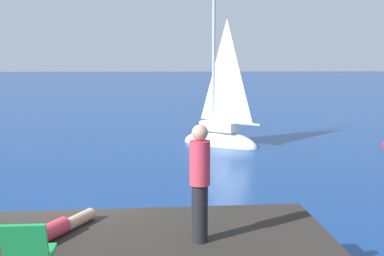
{
  "coord_description": "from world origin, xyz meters",
  "views": [
    {
      "loc": [
        2.22,
        -9.16,
        3.68
      ],
      "look_at": [
        2.77,
        8.23,
        1.02
      ],
      "focal_mm": 47.86,
      "sensor_mm": 36.0,
      "label": 1
    }
  ],
  "objects_px": {
    "person_standing": "(200,180)",
    "sailboat_near": "(220,136)",
    "person_sunbather": "(50,232)",
    "beach_chair": "(28,250)"
  },
  "relations": [
    {
      "from": "person_standing",
      "to": "beach_chair",
      "type": "xyz_separation_m",
      "value": [
        -1.93,
        -1.33,
        -0.42
      ]
    },
    {
      "from": "sailboat_near",
      "to": "beach_chair",
      "type": "distance_m",
      "value": 14.76
    },
    {
      "from": "person_standing",
      "to": "beach_chair",
      "type": "distance_m",
      "value": 2.38
    },
    {
      "from": "sailboat_near",
      "to": "person_standing",
      "type": "bearing_deg",
      "value": 120.08
    },
    {
      "from": "sailboat_near",
      "to": "person_standing",
      "type": "xyz_separation_m",
      "value": [
        -1.42,
        -13.0,
        1.61
      ]
    },
    {
      "from": "sailboat_near",
      "to": "beach_chair",
      "type": "xyz_separation_m",
      "value": [
        -3.35,
        -14.33,
        1.19
      ]
    },
    {
      "from": "person_sunbather",
      "to": "person_standing",
      "type": "relative_size",
      "value": 1.01
    },
    {
      "from": "sailboat_near",
      "to": "beach_chair",
      "type": "relative_size",
      "value": 7.81
    },
    {
      "from": "person_standing",
      "to": "sailboat_near",
      "type": "bearing_deg",
      "value": 155.6
    },
    {
      "from": "sailboat_near",
      "to": "person_sunbather",
      "type": "height_order",
      "value": "sailboat_near"
    }
  ]
}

